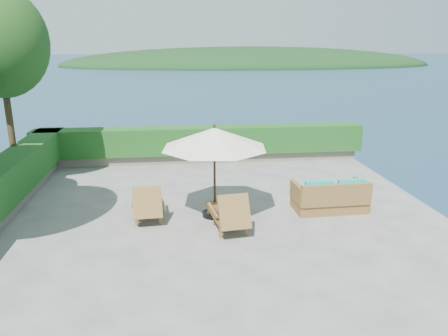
{
  "coord_description": "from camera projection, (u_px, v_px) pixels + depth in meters",
  "views": [
    {
      "loc": [
        -1.03,
        -10.63,
        4.41
      ],
      "look_at": [
        0.3,
        0.8,
        1.1
      ],
      "focal_mm": 35.0,
      "sensor_mm": 36.0,
      "label": 1
    }
  ],
  "objects": [
    {
      "name": "foundation",
      "position": [
        216.0,
        270.0,
        11.91
      ],
      "size": [
        12.0,
        12.0,
        3.0
      ],
      "primitive_type": "cube",
      "color": "#595247",
      "rests_on": "ocean"
    },
    {
      "name": "offshore_island",
      "position": [
        249.0,
        65.0,
        148.75
      ],
      "size": [
        126.0,
        57.6,
        12.6
      ],
      "primitive_type": "ellipsoid",
      "color": "black",
      "rests_on": "ocean"
    },
    {
      "name": "ocean",
      "position": [
        217.0,
        316.0,
        12.31
      ],
      "size": [
        600.0,
        600.0,
        0.0
      ],
      "primitive_type": "plane",
      "color": "#18394B",
      "rests_on": "ground"
    },
    {
      "name": "lounge_left",
      "position": [
        147.0,
        203.0,
        11.31
      ],
      "size": [
        0.86,
        1.77,
        0.99
      ],
      "rotation": [
        0.0,
        0.0,
        0.07
      ],
      "color": "brown",
      "rests_on": "ground"
    },
    {
      "name": "planter_wall_far",
      "position": [
        202.0,
        157.0,
        16.78
      ],
      "size": [
        12.0,
        0.6,
        0.36
      ],
      "primitive_type": "cube",
      "color": "gray",
      "rests_on": "ground"
    },
    {
      "name": "wicker_loveseat",
      "position": [
        330.0,
        198.0,
        11.81
      ],
      "size": [
        1.99,
        1.06,
        0.96
      ],
      "rotation": [
        0.0,
        0.0,
        0.03
      ],
      "color": "brown",
      "rests_on": "ground"
    },
    {
      "name": "ground",
      "position": [
        216.0,
        217.0,
        11.48
      ],
      "size": [
        12.0,
        12.0,
        0.0
      ],
      "primitive_type": "plane",
      "color": "gray",
      "rests_on": "ground"
    },
    {
      "name": "lounge_right",
      "position": [
        228.0,
        212.0,
        10.66
      ],
      "size": [
        0.96,
        1.88,
        1.04
      ],
      "rotation": [
        0.0,
        0.0,
        0.13
      ],
      "color": "brown",
      "rests_on": "ground"
    },
    {
      "name": "hedge_far",
      "position": [
        202.0,
        140.0,
        16.59
      ],
      "size": [
        12.4,
        0.9,
        1.0
      ],
      "primitive_type": "cube",
      "color": "#144817",
      "rests_on": "planter_wall_far"
    },
    {
      "name": "patio_umbrella",
      "position": [
        214.0,
        139.0,
        10.99
      ],
      "size": [
        3.39,
        3.39,
        2.46
      ],
      "rotation": [
        0.0,
        0.0,
        0.27
      ],
      "color": "black",
      "rests_on": "ground"
    },
    {
      "name": "side_table",
      "position": [
        225.0,
        211.0,
        10.7
      ],
      "size": [
        0.6,
        0.6,
        0.53
      ],
      "rotation": [
        0.0,
        0.0,
        0.21
      ],
      "color": "brown",
      "rests_on": "ground"
    }
  ]
}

